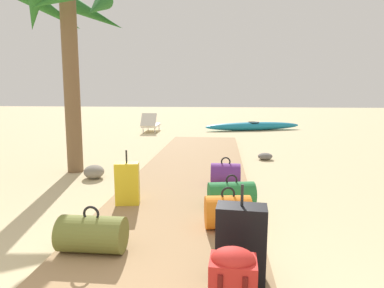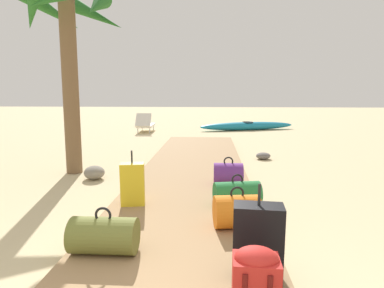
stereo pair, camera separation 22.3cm
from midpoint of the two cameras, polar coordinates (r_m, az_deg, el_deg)
name	(u,v)px [view 1 (the left image)]	position (r m, az deg, el deg)	size (l,w,h in m)	color
ground_plane	(186,190)	(5.44, 0.15, -8.23)	(60.00, 60.00, 0.00)	#CCB789
boardwalk	(192,173)	(6.36, 0.97, -5.26)	(2.10, 9.72, 0.08)	#9E7A51
duffel_bag_olive	(92,234)	(3.36, -15.63, -15.31)	(0.64, 0.36, 0.47)	olive
duffel_bag_orange	(228,212)	(3.78, 8.16, -12.00)	(0.57, 0.45, 0.49)	orange
backpack_red	(233,284)	(2.37, 10.25, -23.51)	(0.33, 0.26, 0.54)	red
duffel_bag_purple	(225,174)	(5.42, 7.22, -5.42)	(0.49, 0.38, 0.49)	#6B2D84
duffel_bag_green	(231,194)	(4.48, 8.52, -8.86)	(0.68, 0.44, 0.45)	#237538
suitcase_black	(241,244)	(2.78, 11.16, -17.19)	(0.42, 0.25, 0.83)	black
suitcase_yellow	(127,183)	(4.54, -10.16, -6.98)	(0.35, 0.24, 0.77)	gold
palm_tree_near_left	(71,32)	(7.07, -20.03, 18.38)	(2.12, 2.09, 3.78)	brown
lounge_chair	(151,124)	(13.27, -6.96, 3.58)	(0.67, 1.56, 0.80)	white
kayak	(253,126)	(14.05, 11.40, 3.17)	(4.28, 1.85, 0.36)	teal
rock_right_far	(265,156)	(8.01, 13.79, -2.17)	(0.31, 0.37, 0.16)	slate
rock_left_mid	(94,172)	(6.37, -16.24, -4.81)	(0.38, 0.44, 0.25)	gray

